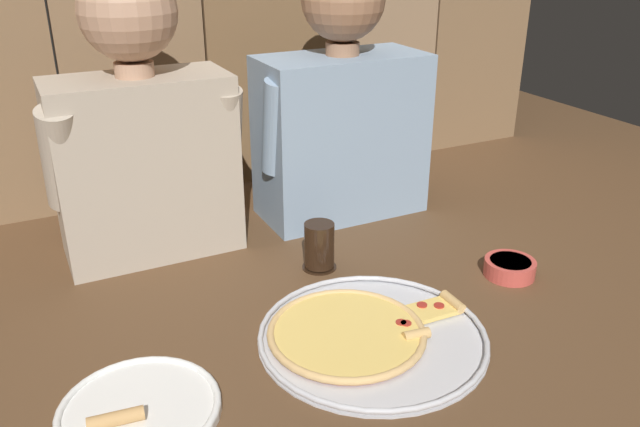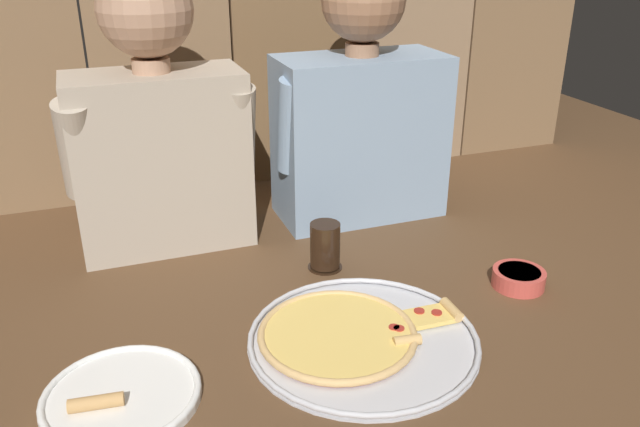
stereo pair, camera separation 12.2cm
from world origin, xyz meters
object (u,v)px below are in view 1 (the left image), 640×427
object	(u,v)px
pizza_tray	(364,334)
diner_left	(140,120)
dipping_bowl	(510,267)
dinner_plate	(139,409)
diner_right	(342,99)
drinking_glass	(319,246)

from	to	relation	value
pizza_tray	diner_left	world-z (taller)	diner_left
dipping_bowl	dinner_plate	bearing A→B (deg)	-174.27
diner_left	diner_right	size ratio (longest dim) A/B	1.00
dipping_bowl	diner_left	size ratio (longest dim) A/B	0.17
dinner_plate	dipping_bowl	world-z (taller)	dipping_bowl
dinner_plate	diner_right	world-z (taller)	diner_right
pizza_tray	drinking_glass	world-z (taller)	drinking_glass
dinner_plate	diner_right	distance (m)	0.88
pizza_tray	drinking_glass	bearing A→B (deg)	80.40
dinner_plate	diner_left	bearing A→B (deg)	74.25
diner_right	pizza_tray	bearing A→B (deg)	-113.93
diner_right	dipping_bowl	bearing A→B (deg)	-70.80
pizza_tray	diner_left	bearing A→B (deg)	115.78
drinking_glass	dipping_bowl	xyz separation A→B (m)	(0.35, -0.21, -0.03)
drinking_glass	diner_left	world-z (taller)	diner_left
diner_right	diner_left	bearing A→B (deg)	179.99
pizza_tray	diner_right	bearing A→B (deg)	66.07
pizza_tray	dipping_bowl	bearing A→B (deg)	8.89
pizza_tray	dipping_bowl	distance (m)	0.40
pizza_tray	diner_left	distance (m)	0.65
pizza_tray	dinner_plate	size ratio (longest dim) A/B	1.66
diner_right	dinner_plate	bearing A→B (deg)	-139.65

